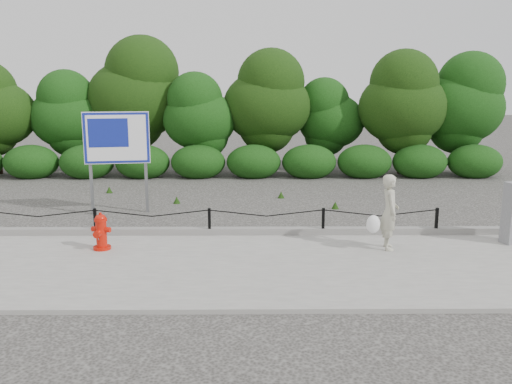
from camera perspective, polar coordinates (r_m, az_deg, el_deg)
The scene contains 8 objects.
ground at distance 12.03m, azimuth -4.89°, elevation -4.87°, with size 90.00×90.00×0.00m, color #2D2B28.
sidewalk at distance 10.12m, azimuth -5.76°, elevation -7.85°, with size 14.00×4.00×0.08m, color gray.
curb at distance 12.04m, azimuth -4.89°, elevation -4.12°, with size 14.00×0.22×0.14m, color slate.
chain_barrier at distance 11.91m, azimuth -4.93°, elevation -2.76°, with size 10.06×0.06×0.60m.
treeline at distance 20.50m, azimuth -1.89°, elevation 9.28°, with size 20.42×3.81×4.97m.
fire_hydrant at distance 11.30m, azimuth -15.99°, elevation -4.06°, with size 0.42×0.44×0.75m.
pedestrian at distance 11.12m, azimuth 13.78°, elevation -2.13°, with size 0.69×0.58×1.52m.
advertising_sign at distance 14.32m, azimuth -14.46°, elevation 5.07°, with size 1.64×0.37×2.65m.
Camera 1 is at (0.93, -11.51, 3.39)m, focal length 38.00 mm.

